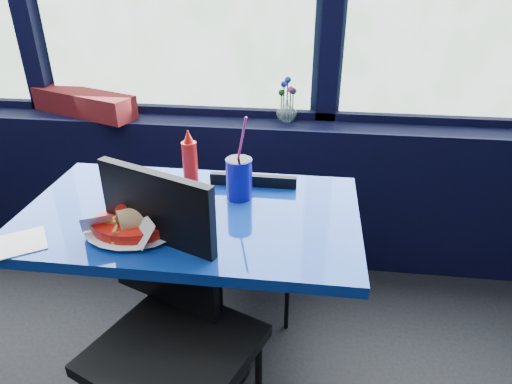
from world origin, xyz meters
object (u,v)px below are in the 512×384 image
chair_near_back (256,234)px  soda_cup (239,178)px  chair_near_front (169,309)px  planter_box (84,103)px  flower_vase (287,108)px  food_basket (133,224)px  near_table (193,253)px  ketchup_bottle (190,159)px

chair_near_back → soda_cup: size_ratio=2.42×
chair_near_front → planter_box: 1.44m
flower_vase → food_basket: 1.13m
near_table → chair_near_back: 0.40m
chair_near_front → food_basket: size_ratio=3.33×
chair_near_front → ketchup_bottle: size_ratio=4.48×
ketchup_bottle → soda_cup: 0.24m
near_table → planter_box: size_ratio=1.96×
near_table → ketchup_bottle: ketchup_bottle is taller
chair_near_back → flower_vase: flower_vase is taller
soda_cup → chair_near_front: bearing=-110.1°
planter_box → soda_cup: (0.95, -0.73, -0.03)m
near_table → chair_near_front: size_ratio=1.21×
flower_vase → food_basket: (-0.43, -1.04, -0.08)m
flower_vase → soda_cup: soda_cup is taller
near_table → chair_near_back: (0.20, 0.33, -0.11)m
near_table → food_basket: food_basket is taller
planter_box → flower_vase: bearing=22.4°
chair_near_back → food_basket: (-0.34, -0.49, 0.33)m
planter_box → soda_cup: soda_cup is taller
near_table → ketchup_bottle: 0.37m
chair_near_back → ketchup_bottle: ketchup_bottle is taller
planter_box → ketchup_bottle: ketchup_bottle is taller
food_basket → soda_cup: soda_cup is taller
chair_near_back → flower_vase: size_ratio=3.53×
flower_vase → soda_cup: 0.77m
food_basket → planter_box: bearing=113.8°
chair_near_front → planter_box: bearing=146.7°
chair_near_front → soda_cup: bearing=92.4°
chair_near_back → planter_box: (-0.99, 0.53, 0.40)m
chair_near_front → soda_cup: size_ratio=3.01×
chair_near_back → planter_box: planter_box is taller
planter_box → flower_vase: (1.08, 0.02, 0.01)m
food_basket → soda_cup: bearing=34.9°
food_basket → ketchup_bottle: ketchup_bottle is taller
planter_box → food_basket: (0.65, -1.02, -0.08)m
chair_near_front → chair_near_back: (0.20, 0.64, -0.11)m
food_basket → ketchup_bottle: (0.09, 0.40, 0.06)m
chair_near_back → soda_cup: soda_cup is taller
chair_near_back → chair_near_front: bearing=73.3°
chair_near_front → near_table: bearing=112.4°
ketchup_bottle → soda_cup: bearing=-27.2°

